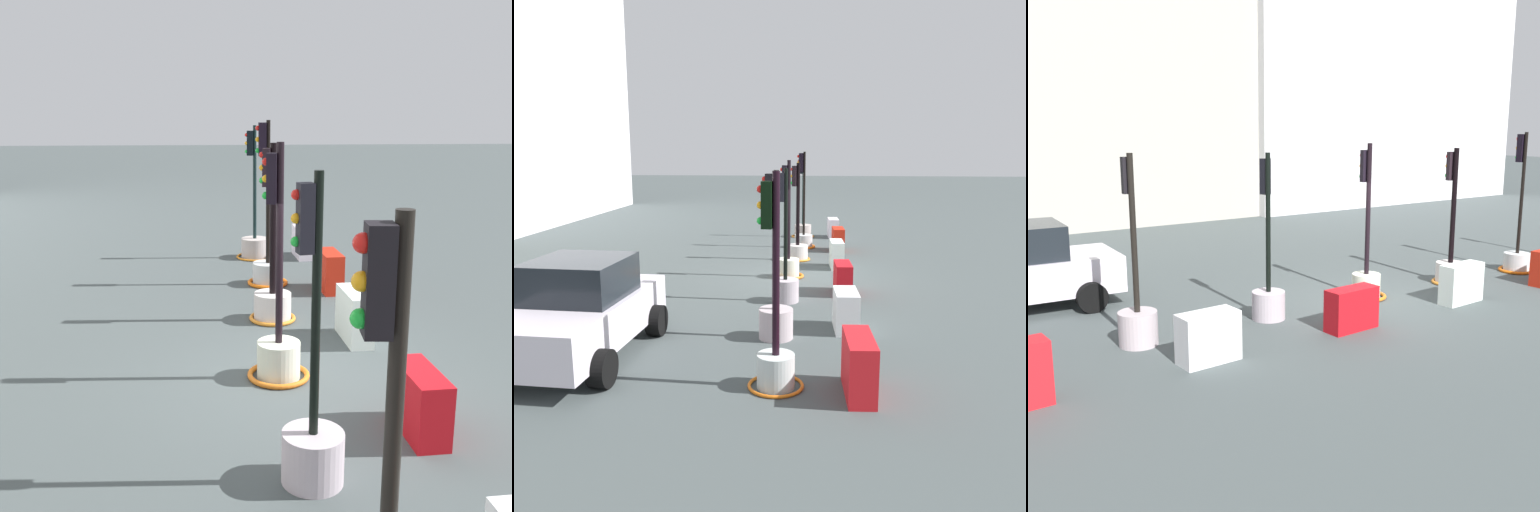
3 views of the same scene
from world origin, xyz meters
The scene contains 11 objects.
ground_plane centered at (0.00, 0.00, 0.00)m, with size 120.00×120.00×0.00m, color #434B4B.
traffic_light_1 centered at (-5.06, 0.32, 0.60)m, with size 0.66×0.66×3.23m.
traffic_light_2 centered at (-2.44, 0.29, 0.58)m, with size 0.64×0.64×3.18m.
traffic_light_3 centered at (0.12, 0.36, 0.52)m, with size 0.89×0.89×3.31m.
traffic_light_4 centered at (2.62, 0.19, 0.53)m, with size 0.84×0.84×3.17m.
traffic_light_5 centered at (5.00, 0.06, 0.53)m, with size 0.88×0.88×3.51m.
construction_barrier_1 centered at (-4.44, -1.06, 0.40)m, with size 0.99×0.51×0.81m.
construction_barrier_2 centered at (-1.55, -1.12, 0.39)m, with size 1.03×0.46×0.78m.
construction_barrier_3 centered at (1.53, -1.06, 0.42)m, with size 1.05×0.44×0.84m.
building_main_facade centered at (-1.60, 16.38, 8.17)m, with size 14.20×8.70×16.31m.
building_corner_block centered at (12.58, 16.38, 7.73)m, with size 16.01×9.62×15.43m.
Camera 3 is at (-8.75, -9.41, 3.65)m, focal length 43.78 mm.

